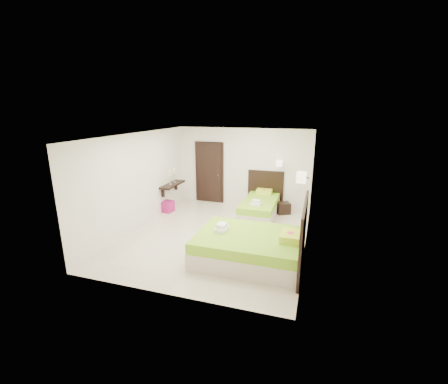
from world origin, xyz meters
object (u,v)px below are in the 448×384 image
(nightstand, at_px, (283,208))
(ottoman, at_px, (167,206))
(bed_double, at_px, (253,246))
(bed_single, at_px, (260,206))

(nightstand, xyz_separation_m, ottoman, (-3.57, -0.97, -0.00))
(nightstand, bearing_deg, bed_double, -119.68)
(bed_double, distance_m, nightstand, 3.29)
(nightstand, distance_m, ottoman, 3.70)
(bed_single, distance_m, bed_double, 2.92)
(bed_double, distance_m, ottoman, 4.03)
(bed_single, xyz_separation_m, ottoman, (-2.90, -0.59, -0.12))
(nightstand, relative_size, ottoman, 1.13)
(bed_double, height_order, nightstand, bed_double)
(bed_double, xyz_separation_m, nightstand, (0.27, 3.28, -0.15))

